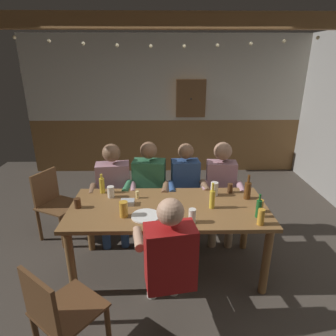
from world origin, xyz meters
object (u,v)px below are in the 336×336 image
(person_2, at_px, (186,189))
(pint_glass_0, at_px, (78,203))
(pint_glass_2, at_px, (260,206))
(plate_0, at_px, (146,216))
(chair_empty_near_left, at_px, (59,314))
(table_candle, at_px, (137,195))
(person_0, at_px, (114,188))
(person_1, at_px, (149,187))
(dining_table, at_px, (168,215))
(pint_glass_1, at_px, (261,217))
(bottle_2, at_px, (248,190))
(chair_empty_near_right, at_px, (54,202))
(pint_glass_5, at_px, (124,209))
(condiment_caddy, at_px, (128,202))
(person_3, at_px, (221,187))
(bottle_3, at_px, (102,185))
(pint_glass_7, at_px, (192,216))
(pint_glass_6, at_px, (214,189))
(bottle_1, at_px, (259,208))
(wall_dart_cabinet, at_px, (191,98))
(pint_glass_3, at_px, (230,188))
(bottle_0, at_px, (212,199))
(pint_glass_4, at_px, (111,192))

(person_2, bearing_deg, pint_glass_0, 25.96)
(pint_glass_2, bearing_deg, plate_0, -176.08)
(chair_empty_near_left, height_order, table_candle, chair_empty_near_left)
(person_0, height_order, person_1, person_1)
(dining_table, xyz_separation_m, chair_empty_near_left, (-0.81, -1.04, -0.20))
(pint_glass_1, bearing_deg, bottle_2, 87.62)
(chair_empty_near_right, distance_m, chair_empty_near_left, 1.85)
(pint_glass_5, bearing_deg, condiment_caddy, 88.28)
(person_3, height_order, bottle_3, person_3)
(bottle_3, xyz_separation_m, pint_glass_1, (1.57, -0.70, -0.02))
(person_2, xyz_separation_m, pint_glass_0, (-1.16, -0.67, 0.16))
(pint_glass_7, bearing_deg, pint_glass_1, -4.30)
(person_2, height_order, person_3, person_3)
(chair_empty_near_left, height_order, pint_glass_6, pint_glass_6)
(person_2, height_order, condiment_caddy, person_2)
(person_0, bearing_deg, bottle_2, 154.41)
(person_0, bearing_deg, bottle_1, 142.32)
(condiment_caddy, bearing_deg, chair_empty_near_left, -109.40)
(wall_dart_cabinet, bearing_deg, condiment_caddy, -107.31)
(pint_glass_1, height_order, pint_glass_7, pint_glass_1)
(bottle_3, relative_size, pint_glass_6, 1.46)
(pint_glass_0, xyz_separation_m, pint_glass_6, (1.43, 0.26, 0.03))
(pint_glass_2, height_order, pint_glass_6, pint_glass_6)
(chair_empty_near_left, relative_size, wall_dart_cabinet, 1.26)
(pint_glass_3, bearing_deg, table_candle, -173.33)
(table_candle, height_order, bottle_1, bottle_1)
(person_3, height_order, pint_glass_2, person_3)
(dining_table, distance_m, chair_empty_near_left, 1.34)
(pint_glass_1, bearing_deg, chair_empty_near_left, -157.38)
(chair_empty_near_right, height_order, bottle_0, bottle_0)
(person_1, bearing_deg, pint_glass_5, 82.68)
(bottle_0, distance_m, pint_glass_3, 0.45)
(table_candle, distance_m, pint_glass_3, 1.05)
(chair_empty_near_right, bearing_deg, table_candle, 91.64)
(pint_glass_3, bearing_deg, pint_glass_0, -168.59)
(chair_empty_near_left, distance_m, pint_glass_1, 1.82)
(dining_table, distance_m, pint_glass_3, 0.79)
(person_0, xyz_separation_m, pint_glass_2, (1.58, -0.80, 0.16))
(dining_table, height_order, bottle_3, bottle_3)
(bottle_1, xyz_separation_m, pint_glass_3, (-0.15, 0.55, -0.04))
(bottle_1, xyz_separation_m, bottle_2, (0.00, 0.39, 0.01))
(bottle_1, bearing_deg, person_1, 140.21)
(pint_glass_3, height_order, pint_glass_6, pint_glass_6)
(table_candle, xyz_separation_m, bottle_0, (0.77, -0.24, 0.06))
(pint_glass_1, distance_m, pint_glass_3, 0.69)
(bottle_1, height_order, bottle_3, bottle_1)
(pint_glass_2, bearing_deg, wall_dart_cabinet, 97.69)
(person_3, bearing_deg, pint_glass_4, 24.42)
(bottle_1, bearing_deg, person_0, 149.34)
(table_candle, relative_size, pint_glass_3, 0.75)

